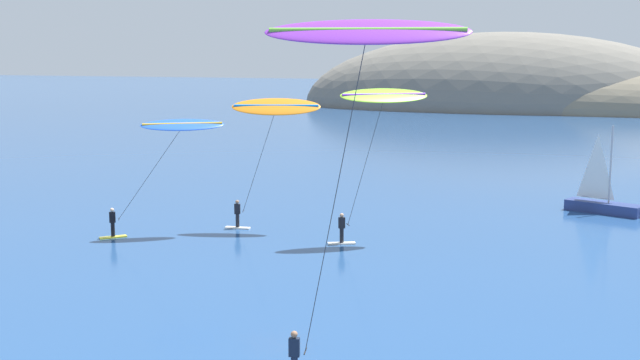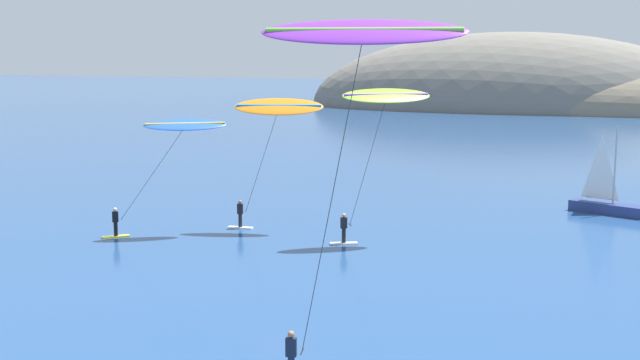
{
  "view_description": "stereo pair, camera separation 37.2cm",
  "coord_description": "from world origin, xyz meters",
  "views": [
    {
      "loc": [
        5.44,
        -5.61,
        10.29
      ],
      "look_at": [
        -5.49,
        25.17,
        5.1
      ],
      "focal_mm": 45.0,
      "sensor_mm": 36.0,
      "label": 1
    },
    {
      "loc": [
        5.79,
        -5.48,
        10.29
      ],
      "look_at": [
        -5.49,
        25.17,
        5.1
      ],
      "focal_mm": 45.0,
      "sensor_mm": 36.0,
      "label": 2
    }
  ],
  "objects": [
    {
      "name": "kitesurfer_lime",
      "position": [
        -5.9,
        36.04,
        7.42
      ],
      "size": [
        5.14,
        3.85,
        8.47
      ],
      "color": "silver",
      "rests_on": "ground"
    },
    {
      "name": "sailboat_near",
      "position": [
        6.01,
        48.63,
        0.64
      ],
      "size": [
        5.86,
        3.09,
        5.7
      ],
      "color": "navy",
      "rests_on": "ground"
    },
    {
      "name": "kitesurfer_orange",
      "position": [
        -12.63,
        37.17,
        6.72
      ],
      "size": [
        5.69,
        2.84,
        7.75
      ],
      "color": "silver",
      "rests_on": "ground"
    },
    {
      "name": "kitesurfer_blue",
      "position": [
        -17.23,
        33.95,
        5.73
      ],
      "size": [
        6.34,
        4.65,
        6.66
      ],
      "color": "yellow",
      "rests_on": "ground"
    },
    {
      "name": "kitesurfer_purple",
      "position": [
        -1.36,
        17.13,
        10.12
      ],
      "size": [
        6.19,
        2.47,
        11.35
      ],
      "color": "red",
      "rests_on": "ground"
    },
    {
      "name": "headland_island",
      "position": [
        -6.21,
        146.69,
        0.0
      ],
      "size": [
        96.79,
        31.05,
        28.27
      ],
      "color": "slate",
      "rests_on": "ground"
    }
  ]
}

